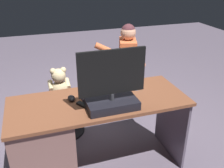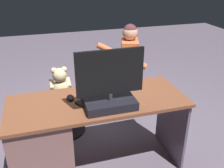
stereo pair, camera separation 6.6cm
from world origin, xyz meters
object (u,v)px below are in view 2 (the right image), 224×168
object	(u,v)px
teddy_bear	(60,83)
person	(123,63)
desk	(54,140)
tv_remote	(82,105)
computer_mouse	(70,98)
visitor_chair	(128,90)
monitor	(110,90)
office_chair_teddy	(63,112)
cup	(135,84)
keyboard	(104,94)

from	to	relation	value
teddy_bear	person	size ratio (longest dim) A/B	0.30
desk	tv_remote	bearing A→B (deg)	166.31
computer_mouse	tv_remote	world-z (taller)	computer_mouse
visitor_chair	person	xyz separation A→B (m)	(0.09, 0.03, 0.40)
teddy_bear	monitor	bearing A→B (deg)	110.60
office_chair_teddy	teddy_bear	bearing A→B (deg)	-90.00
desk	teddy_bear	xyz separation A→B (m)	(-0.14, -0.70, 0.22)
cup	teddy_bear	bearing A→B (deg)	-43.74
computer_mouse	visitor_chair	distance (m)	1.34
keyboard	monitor	bearing A→B (deg)	89.09
cup	teddy_bear	distance (m)	0.89
desk	cup	bearing A→B (deg)	-172.71
desk	visitor_chair	distance (m)	1.43
computer_mouse	cup	size ratio (longest dim) A/B	0.90
monitor	cup	bearing A→B (deg)	-141.42
tv_remote	teddy_bear	xyz separation A→B (m)	(0.11, -0.76, -0.13)
monitor	cup	world-z (taller)	monitor
computer_mouse	person	xyz separation A→B (m)	(-0.77, -0.87, -0.09)
office_chair_teddy	tv_remote	bearing A→B (deg)	98.36
desk	office_chair_teddy	distance (m)	0.72
monitor	keyboard	distance (m)	0.26
keyboard	visitor_chair	world-z (taller)	keyboard
tv_remote	cup	bearing A→B (deg)	166.84
cup	visitor_chair	world-z (taller)	cup
office_chair_teddy	person	distance (m)	0.94
keyboard	cup	distance (m)	0.31
computer_mouse	tv_remote	size ratio (longest dim) A/B	0.64
monitor	keyboard	xyz separation A→B (m)	(-0.00, -0.22, -0.14)
monitor	teddy_bear	distance (m)	0.95
tv_remote	person	distance (m)	1.22
keyboard	teddy_bear	world-z (taller)	teddy_bear
tv_remote	person	size ratio (longest dim) A/B	0.13
computer_mouse	teddy_bear	distance (m)	0.64
person	monitor	bearing A→B (deg)	66.23
person	tv_remote	bearing A→B (deg)	55.53
cup	office_chair_teddy	distance (m)	1.02
tv_remote	office_chair_teddy	bearing A→B (deg)	-111.95
monitor	computer_mouse	xyz separation A→B (m)	(0.29, -0.22, -0.14)
desk	person	size ratio (longest dim) A/B	1.33
computer_mouse	office_chair_teddy	distance (m)	0.80
office_chair_teddy	computer_mouse	bearing A→B (deg)	92.97
office_chair_teddy	visitor_chair	bearing A→B (deg)	-162.43
tv_remote	person	bearing A→B (deg)	-154.78
keyboard	teddy_bear	size ratio (longest dim) A/B	1.23
cup	office_chair_teddy	xyz separation A→B (m)	(0.63, -0.59, -0.54)
desk	computer_mouse	bearing A→B (deg)	-156.77
keyboard	teddy_bear	bearing A→B (deg)	-62.85
office_chair_teddy	teddy_bear	xyz separation A→B (m)	(0.00, -0.01, 0.37)
person	teddy_bear	bearing A→B (deg)	16.84
keyboard	person	size ratio (longest dim) A/B	0.37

